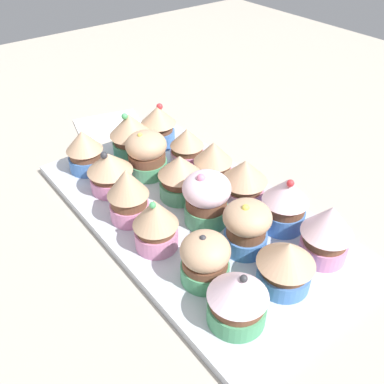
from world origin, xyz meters
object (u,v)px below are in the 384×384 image
cupcake_12 (158,125)px  cupcake_10 (247,226)px  baking_tray (192,213)px  napkin (110,125)px  cupcake_0 (85,150)px  cupcake_11 (283,265)px  cupcake_9 (205,199)px  cupcake_8 (180,176)px  cupcake_5 (238,297)px  cupcake_13 (187,146)px  cupcake_16 (285,203)px  cupcake_6 (131,134)px  cupcake_2 (128,194)px  cupcake_1 (110,171)px  cupcake_17 (327,231)px  cupcake_3 (156,223)px  cupcake_14 (213,162)px  cupcake_15 (244,180)px  cupcake_4 (205,259)px  cupcake_7 (145,154)px

cupcake_12 → cupcake_10: bearing=-11.9°
baking_tray → napkin: 30.19cm
baking_tray → napkin: size_ratio=3.85×
cupcake_0 → cupcake_11: cupcake_0 is taller
baking_tray → cupcake_9: 5.46cm
cupcake_8 → cupcake_5: bearing=-21.0°
cupcake_13 → cupcake_16: 19.67cm
cupcake_10 → cupcake_11: cupcake_10 is taller
cupcake_9 → cupcake_16: same height
cupcake_9 → cupcake_0: bearing=-162.6°
cupcake_6 → cupcake_16: same height
cupcake_2 → cupcake_13: bearing=113.4°
cupcake_16 → cupcake_12: bearing=-177.9°
cupcake_8 → napkin: bearing=173.5°
cupcake_1 → cupcake_17: cupcake_17 is taller
cupcake_2 → cupcake_5: (20.73, 0.31, -0.66)cm
baking_tray → cupcake_8: bearing=171.4°
cupcake_3 → cupcake_14: (-6.32, 14.27, -0.24)cm
cupcake_3 → cupcake_13: size_ratio=1.21×
cupcake_13 → cupcake_16: bearing=2.3°
cupcake_8 → baking_tray: bearing=-8.6°
cupcake_6 → cupcake_15: (19.83, 6.06, -0.38)cm
cupcake_1 → cupcake_12: 14.30cm
cupcake_0 → cupcake_13: (8.12, 13.41, -0.37)cm
cupcake_4 → cupcake_6: bearing=165.4°
cupcake_9 → cupcake_11: bearing=-0.3°
cupcake_13 → napkin: bearing=-171.6°
cupcake_4 → cupcake_7: size_ratio=0.91×
cupcake_0 → cupcake_12: bearing=87.9°
cupcake_8 → cupcake_2: bearing=-91.1°
cupcake_1 → cupcake_6: (-6.04, 7.13, 0.77)cm
cupcake_14 → cupcake_15: (6.25, 0.33, 0.15)cm
cupcake_5 → cupcake_13: cupcake_5 is taller
cupcake_5 → cupcake_8: size_ratio=1.03×
cupcake_1 → cupcake_3: 13.95cm
cupcake_2 → cupcake_9: size_ratio=0.99×
cupcake_1 → cupcake_2: 7.45cm
cupcake_1 → cupcake_13: size_ratio=1.07×
cupcake_6 → cupcake_17: cupcake_6 is taller
cupcake_17 → cupcake_16: bearing=177.5°
cupcake_1 → cupcake_0: bearing=-176.0°
cupcake_5 → cupcake_7: bearing=165.9°
baking_tray → cupcake_12: bearing=160.0°
cupcake_7 → cupcake_3: bearing=-28.1°
cupcake_8 → cupcake_13: size_ratio=1.10×
cupcake_16 → cupcake_10: bearing=-89.3°
cupcake_11 → napkin: cupcake_11 is taller
cupcake_5 → cupcake_9: (-14.06, 7.06, 0.53)cm
cupcake_2 → cupcake_7: bearing=135.5°
cupcake_3 → cupcake_5: bearing=1.8°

